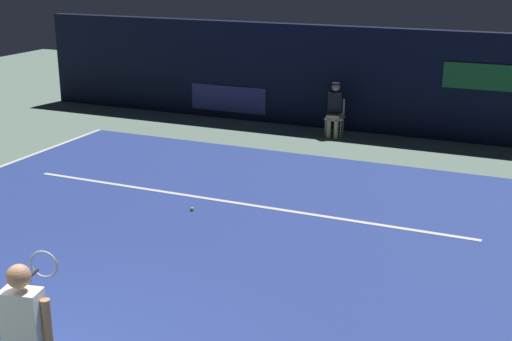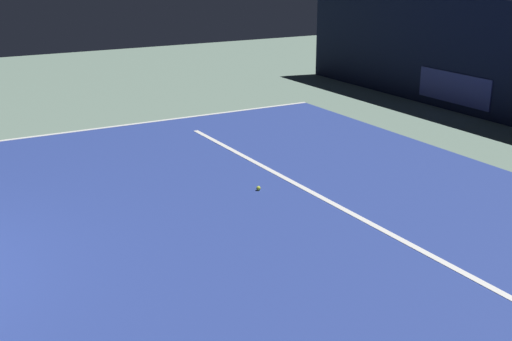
# 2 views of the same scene
# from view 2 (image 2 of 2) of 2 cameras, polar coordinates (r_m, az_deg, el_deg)

# --- Properties ---
(ground_plane) EXTENTS (34.13, 34.13, 0.00)m
(ground_plane) POSITION_cam_2_polar(r_m,az_deg,el_deg) (9.41, -4.72, -3.93)
(ground_plane) COLOR slate
(court_surface) EXTENTS (11.05, 10.77, 0.01)m
(court_surface) POSITION_cam_2_polar(r_m,az_deg,el_deg) (9.41, -4.72, -3.89)
(court_surface) COLOR navy
(court_surface) RESTS_ON ground
(line_sideline_right) EXTENTS (0.10, 10.77, 0.01)m
(line_sideline_right) POSITION_cam_2_polar(r_m,az_deg,el_deg) (14.33, -14.04, 3.42)
(line_sideline_right) COLOR white
(line_sideline_right) RESTS_ON court_surface
(line_service) EXTENTS (8.62, 0.10, 0.01)m
(line_service) POSITION_cam_2_polar(r_m,az_deg,el_deg) (10.27, 4.85, -1.90)
(line_service) COLOR white
(line_service) RESTS_ON court_surface
(tennis_ball) EXTENTS (0.07, 0.07, 0.07)m
(tennis_ball) POSITION_cam_2_polar(r_m,az_deg,el_deg) (10.34, 0.21, -1.53)
(tennis_ball) COLOR #CCE033
(tennis_ball) RESTS_ON court_surface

